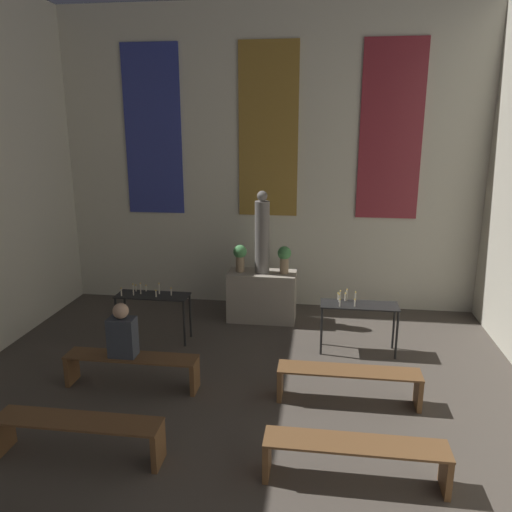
% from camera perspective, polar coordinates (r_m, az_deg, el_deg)
% --- Properties ---
extents(wall_back, '(8.12, 0.16, 5.61)m').
position_cam_1_polar(wall_back, '(9.57, 1.44, 10.93)').
color(wall_back, beige).
rests_on(wall_back, ground_plane).
extents(altar, '(1.23, 0.58, 0.90)m').
position_cam_1_polar(altar, '(9.12, 0.68, -4.59)').
color(altar, gray).
rests_on(altar, ground_plane).
extents(statue, '(0.26, 0.26, 1.47)m').
position_cam_1_polar(statue, '(8.81, 0.70, 2.44)').
color(statue, slate).
rests_on(statue, altar).
extents(flower_vase_left, '(0.24, 0.24, 0.49)m').
position_cam_1_polar(flower_vase_left, '(8.96, -1.83, 0.04)').
color(flower_vase_left, '#937A5B').
rests_on(flower_vase_left, altar).
extents(flower_vase_right, '(0.24, 0.24, 0.49)m').
position_cam_1_polar(flower_vase_right, '(8.87, 3.25, -0.13)').
color(flower_vase_right, '#937A5B').
rests_on(flower_vase_right, altar).
extents(candle_rack_left, '(1.19, 0.43, 0.99)m').
position_cam_1_polar(candle_rack_left, '(8.38, -11.72, -5.09)').
color(candle_rack_left, black).
rests_on(candle_rack_left, ground_plane).
extents(candle_rack_right, '(1.19, 0.43, 0.99)m').
position_cam_1_polar(candle_rack_right, '(7.95, 11.63, -6.20)').
color(candle_rack_right, black).
rests_on(candle_rack_right, ground_plane).
extents(pew_third_left, '(1.81, 0.36, 0.45)m').
position_cam_1_polar(pew_third_left, '(5.94, -19.63, -18.25)').
color(pew_third_left, brown).
rests_on(pew_third_left, ground_plane).
extents(pew_third_right, '(1.81, 0.36, 0.45)m').
position_cam_1_polar(pew_third_right, '(5.40, 11.24, -21.30)').
color(pew_third_right, brown).
rests_on(pew_third_right, ground_plane).
extents(pew_back_left, '(1.81, 0.36, 0.45)m').
position_cam_1_polar(pew_back_left, '(7.13, -14.02, -11.95)').
color(pew_back_left, brown).
rests_on(pew_back_left, ground_plane).
extents(pew_back_right, '(1.81, 0.36, 0.45)m').
position_cam_1_polar(pew_back_right, '(6.68, 10.52, -13.64)').
color(pew_back_right, brown).
rests_on(pew_back_right, ground_plane).
extents(person_seated, '(0.36, 0.24, 0.75)m').
position_cam_1_polar(person_seated, '(6.97, -15.04, -8.48)').
color(person_seated, '#383D47').
rests_on(person_seated, pew_back_left).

